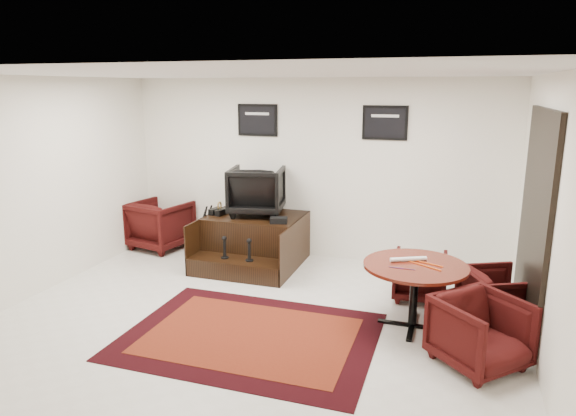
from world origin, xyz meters
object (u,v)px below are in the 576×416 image
Objects in this scene: shine_chair at (257,188)px; armchair_side at (160,222)px; table_chair_window at (498,295)px; shine_podium at (254,242)px; meeting_table at (415,272)px; table_chair_back at (420,274)px; table_chair_corner at (481,329)px.

armchair_side is at bearing -13.75° from shine_chair.
shine_podium is at bearing 46.41° from table_chair_window.
shine_chair is 0.71× the size of meeting_table.
shine_podium is 1.82× the size of shine_chair.
table_chair_corner is (0.68, -1.52, 0.05)m from table_chair_back.
shine_chair reaches higher than table_chair_corner.
armchair_side is (-1.79, 0.08, -0.70)m from shine_chair.
table_chair_corner reaches higher than shine_podium.
armchair_side is 1.16× the size of table_chair_corner.
shine_chair is (0.00, 0.15, 0.81)m from shine_podium.
shine_chair is 3.03m from meeting_table.
shine_podium is at bearing -175.55° from armchair_side.
table_chair_corner is (3.21, -2.26, -0.76)m from shine_chair.
table_chair_back is at bearing -13.21° from shine_podium.
shine_podium is at bearing 78.97° from shine_chair.
shine_chair is 1.92m from armchair_side.
shine_chair reaches higher than table_chair_back.
shine_chair is at bearing -170.86° from armchair_side.
armchair_side is 4.40m from table_chair_back.
armchair_side is 1.34× the size of table_chair_back.
shine_chair is at bearing 90.00° from shine_podium.
shine_chair reaches higher than table_chair_window.
table_chair_corner is at bearing -43.43° from meeting_table.
shine_podium is 1.29× the size of meeting_table.
table_chair_window is at bearing 22.53° from meeting_table.
meeting_table reaches higher than shine_podium.
table_chair_corner reaches higher than table_chair_window.
table_chair_back is at bearing 89.39° from meeting_table.
table_chair_back is (0.01, 0.87, -0.33)m from meeting_table.
table_chair_corner reaches higher than meeting_table.
table_chair_back is 0.86× the size of table_chair_corner.
armchair_side is at bearing 49.81° from table_chair_window.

